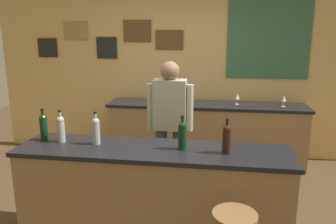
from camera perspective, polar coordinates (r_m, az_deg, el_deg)
ground_plane at (r=3.69m, az=-1.26°, el=-17.72°), size 10.00×10.00×0.00m
back_wall at (r=5.19m, az=2.71°, el=8.01°), size 6.00×0.09×2.80m
bar_counter at (r=3.13m, az=-2.59°, el=-14.24°), size 2.44×0.60×0.92m
side_counter at (r=4.98m, az=6.50°, el=-3.65°), size 2.90×0.56×0.90m
bartender at (r=3.71m, az=0.33°, el=-1.80°), size 0.52×0.21×1.62m
wine_bottle_a at (r=3.34m, az=-20.72°, el=-2.29°), size 0.07×0.07×0.31m
wine_bottle_b at (r=3.22m, az=-18.05°, el=-2.64°), size 0.07×0.07×0.31m
wine_bottle_c at (r=3.08m, az=-12.36°, el=-3.03°), size 0.07×0.07×0.31m
wine_bottle_d at (r=2.88m, az=2.48°, el=-3.89°), size 0.07×0.07×0.31m
wine_bottle_e at (r=2.82m, az=10.11°, el=-4.44°), size 0.07×0.07×0.31m
wine_glass_a at (r=4.85m, az=3.54°, el=2.73°), size 0.07×0.07×0.16m
wine_glass_b at (r=4.89m, az=11.88°, el=2.57°), size 0.07×0.07×0.16m
wine_glass_c at (r=4.91m, az=19.40°, el=2.12°), size 0.07×0.07×0.16m
coffee_mug at (r=4.93m, az=1.76°, el=2.20°), size 0.12×0.08×0.09m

